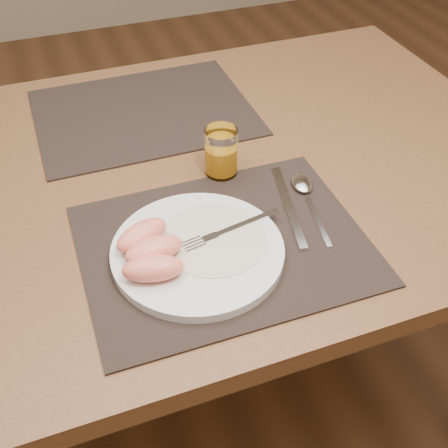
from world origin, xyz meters
The scene contains 11 objects.
ground centered at (0.00, 0.00, 0.00)m, with size 5.00×5.00×0.00m, color brown.
table centered at (0.00, 0.00, 0.67)m, with size 1.40×0.90×0.75m.
placemat_near centered at (0.01, -0.22, 0.75)m, with size 0.45×0.35×0.00m, color black.
placemat_far centered at (-0.01, 0.22, 0.75)m, with size 0.45×0.35×0.00m, color black.
plate centered at (-0.03, -0.23, 0.76)m, with size 0.27×0.27×0.02m, color white.
plate_dressing centered at (0.00, -0.22, 0.77)m, with size 0.17×0.17×0.00m.
fork centered at (0.01, -0.21, 0.77)m, with size 0.17×0.05×0.00m.
knife centered at (0.14, -0.19, 0.76)m, with size 0.06×0.22×0.01m.
spoon centered at (0.19, -0.14, 0.76)m, with size 0.06×0.19×0.01m.
juice_glass centered at (0.07, -0.04, 0.79)m, with size 0.06×0.06×0.09m.
grapefruit_wedges centered at (-0.11, -0.23, 0.79)m, with size 0.11×0.14×0.04m.
Camera 1 is at (-0.21, -0.82, 1.38)m, focal length 45.00 mm.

